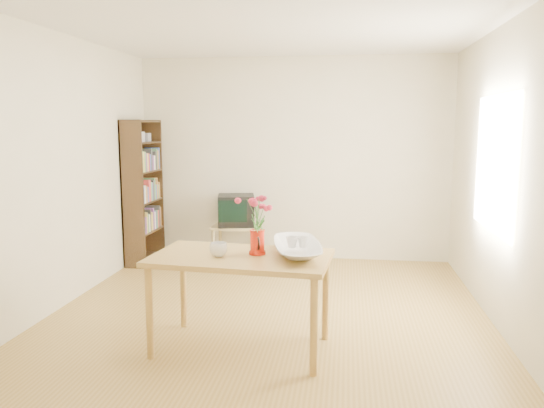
# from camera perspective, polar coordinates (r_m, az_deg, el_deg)

# --- Properties ---
(room) EXTENTS (4.50, 4.50, 4.50)m
(room) POSITION_cam_1_polar(r_m,az_deg,el_deg) (4.66, -0.15, 3.13)
(room) COLOR olive
(room) RESTS_ON ground
(table) EXTENTS (1.41, 0.89, 0.75)m
(table) POSITION_cam_1_polar(r_m,az_deg,el_deg) (4.10, -3.35, -6.69)
(table) COLOR olive
(table) RESTS_ON ground
(tv_stand) EXTENTS (0.60, 0.45, 0.46)m
(tv_stand) POSITION_cam_1_polar(r_m,az_deg,el_deg) (6.84, -3.85, -2.91)
(tv_stand) COLOR tan
(tv_stand) RESTS_ON ground
(bookshelf) EXTENTS (0.28, 0.70, 1.80)m
(bookshelf) POSITION_cam_1_polar(r_m,az_deg,el_deg) (6.89, -13.66, 0.77)
(bookshelf) COLOR black
(bookshelf) RESTS_ON ground
(pitcher) EXTENTS (0.13, 0.20, 0.20)m
(pitcher) POSITION_cam_1_polar(r_m,az_deg,el_deg) (4.09, -1.58, -4.21)
(pitcher) COLOR red
(pitcher) RESTS_ON table
(flowers) EXTENTS (0.22, 0.22, 0.31)m
(flowers) POSITION_cam_1_polar(r_m,az_deg,el_deg) (4.04, -1.60, -0.76)
(flowers) COLOR #E23558
(flowers) RESTS_ON pitcher
(mug) EXTENTS (0.19, 0.19, 0.11)m
(mug) POSITION_cam_1_polar(r_m,az_deg,el_deg) (4.05, -5.79, -4.89)
(mug) COLOR white
(mug) RESTS_ON table
(bowl) EXTENTS (0.63, 0.63, 0.50)m
(bowl) POSITION_cam_1_polar(r_m,az_deg,el_deg) (4.08, 2.73, -1.91)
(bowl) COLOR white
(bowl) RESTS_ON table
(teacup_a) EXTENTS (0.09, 0.09, 0.07)m
(teacup_a) POSITION_cam_1_polar(r_m,az_deg,el_deg) (4.09, 2.16, -2.52)
(teacup_a) COLOR white
(teacup_a) RESTS_ON bowl
(teacup_b) EXTENTS (0.10, 0.10, 0.07)m
(teacup_b) POSITION_cam_1_polar(r_m,az_deg,el_deg) (4.10, 3.37, -2.52)
(teacup_b) COLOR white
(teacup_b) RESTS_ON bowl
(television) EXTENTS (0.53, 0.50, 0.39)m
(television) POSITION_cam_1_polar(r_m,az_deg,el_deg) (6.80, -3.85, -0.62)
(television) COLOR black
(television) RESTS_ON tv_stand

